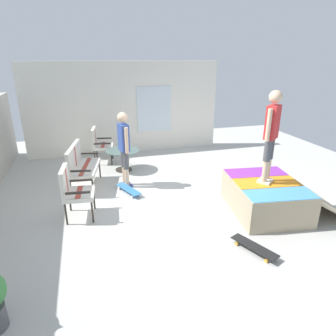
{
  "coord_description": "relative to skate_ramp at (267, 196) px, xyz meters",
  "views": [
    {
      "loc": [
        -5.5,
        1.74,
        2.93
      ],
      "look_at": [
        0.15,
        0.14,
        0.7
      ],
      "focal_mm": 31.64,
      "sensor_mm": 36.0,
      "label": 1
    }
  ],
  "objects": [
    {
      "name": "ground_plane",
      "position": [
        0.94,
        1.59,
        -0.36
      ],
      "size": [
        12.0,
        12.0,
        0.1
      ],
      "primitive_type": "cube",
      "color": "beige"
    },
    {
      "name": "patio_chair_near_house",
      "position": [
        3.88,
        3.01,
        0.3
      ],
      "size": [
        0.7,
        0.64,
        1.02
      ],
      "color": "#2D2823",
      "rests_on": "ground_plane"
    },
    {
      "name": "patio_table",
      "position": [
        3.04,
        2.44,
        0.09
      ],
      "size": [
        0.9,
        0.9,
        0.57
      ],
      "color": "#2D2823",
      "rests_on": "ground_plane"
    },
    {
      "name": "person_skater",
      "position": [
        0.01,
        0.07,
        1.34
      ],
      "size": [
        0.36,
        0.39,
        1.75
      ],
      "color": "silver",
      "rests_on": "skate_ramp"
    },
    {
      "name": "house_facade",
      "position": [
        4.74,
        2.08,
        1.08
      ],
      "size": [
        0.23,
        6.0,
        2.8
      ],
      "color": "white",
      "rests_on": "ground_plane"
    },
    {
      "name": "person_watching",
      "position": [
        1.98,
        2.53,
        0.73
      ],
      "size": [
        0.47,
        0.29,
        1.77
      ],
      "color": "navy",
      "rests_on": "ground_plane"
    },
    {
      "name": "patio_chair_by_wall",
      "position": [
        0.78,
        3.68,
        0.3
      ],
      "size": [
        0.67,
        0.61,
        1.02
      ],
      "color": "#2D2823",
      "rests_on": "ground_plane"
    },
    {
      "name": "patio_bench",
      "position": [
        2.2,
        3.54,
        0.3
      ],
      "size": [
        1.33,
        0.78,
        1.02
      ],
      "color": "#2D2823",
      "rests_on": "ground_plane"
    },
    {
      "name": "skateboard_by_bench",
      "position": [
        1.57,
        2.53,
        -0.23
      ],
      "size": [
        0.82,
        0.49,
        0.1
      ],
      "color": "#3372B2",
      "rests_on": "ground_plane"
    },
    {
      "name": "skateboard_spare",
      "position": [
        -1.13,
        0.93,
        -0.23
      ],
      "size": [
        0.81,
        0.5,
        0.1
      ],
      "color": "black",
      "rests_on": "ground_plane"
    },
    {
      "name": "skate_ramp",
      "position": [
        0.0,
        0.0,
        0.0
      ],
      "size": [
        1.87,
        2.29,
        0.63
      ],
      "color": "tan",
      "rests_on": "ground_plane"
    }
  ]
}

